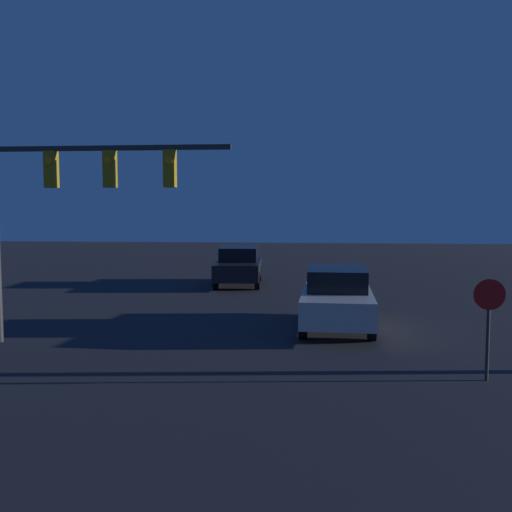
{
  "coord_description": "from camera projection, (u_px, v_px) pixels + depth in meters",
  "views": [
    {
      "loc": [
        1.41,
        1.49,
        3.36
      ],
      "look_at": [
        0.0,
        16.41,
        2.15
      ],
      "focal_mm": 40.0,
      "sensor_mm": 36.0,
      "label": 1
    }
  ],
  "objects": [
    {
      "name": "car_near",
      "position": [
        337.0,
        297.0,
        16.22
      ],
      "size": [
        2.13,
        4.7,
        1.7
      ],
      "rotation": [
        0.0,
        0.0,
        3.1
      ],
      "color": "beige",
      "rests_on": "ground_plane"
    },
    {
      "name": "car_far",
      "position": [
        239.0,
        265.0,
        25.54
      ],
      "size": [
        2.19,
        4.73,
        1.7
      ],
      "rotation": [
        0.0,
        0.0,
        3.2
      ],
      "color": "black",
      "rests_on": "ground_plane"
    },
    {
      "name": "traffic_signal_mast",
      "position": [
        66.0,
        190.0,
        14.09
      ],
      "size": [
        6.08,
        0.3,
        5.54
      ],
      "color": "#2D2D2D",
      "rests_on": "ground_plane"
    },
    {
      "name": "stop_sign",
      "position": [
        489.0,
        311.0,
        11.14
      ],
      "size": [
        0.61,
        0.07,
        2.02
      ],
      "color": "#2D2D2D",
      "rests_on": "ground_plane"
    }
  ]
}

